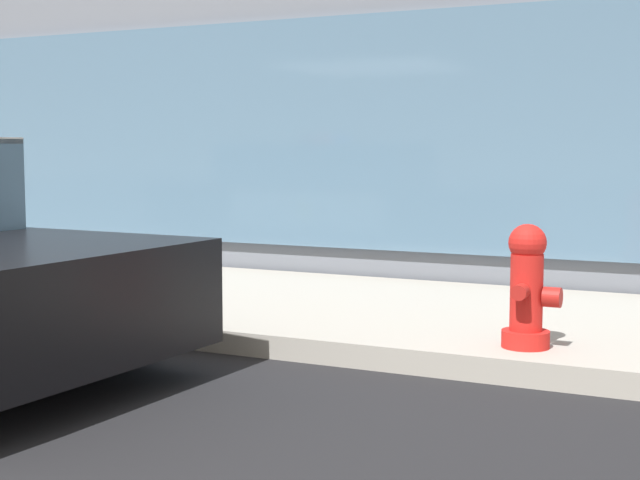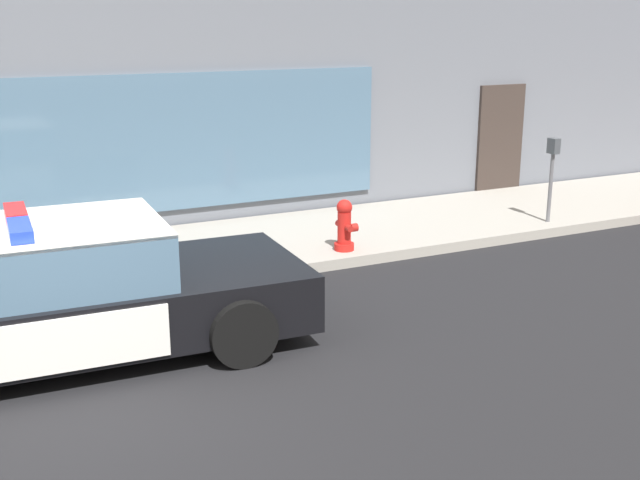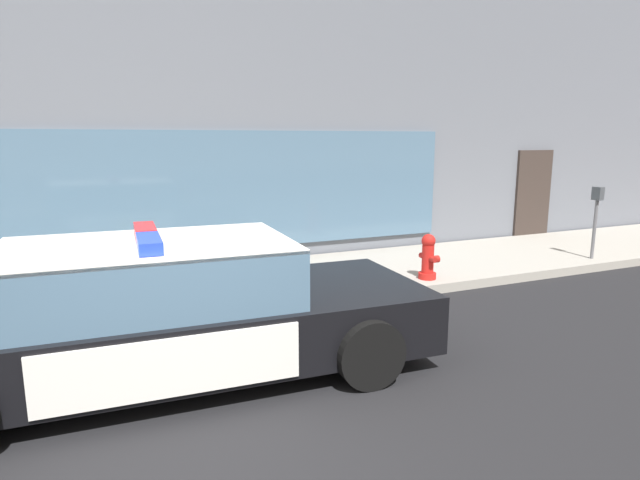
% 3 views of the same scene
% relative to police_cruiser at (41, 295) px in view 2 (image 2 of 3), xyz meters
% --- Properties ---
extents(ground, '(48.00, 48.00, 0.00)m').
position_rel_police_cruiser_xyz_m(ground, '(0.07, -1.12, -0.68)').
color(ground, black).
extents(sidewalk, '(48.00, 2.74, 0.15)m').
position_rel_police_cruiser_xyz_m(sidewalk, '(0.07, 2.66, -0.61)').
color(sidewalk, '#A39E93').
rests_on(sidewalk, ground).
extents(police_cruiser, '(5.24, 2.26, 1.49)m').
position_rel_police_cruiser_xyz_m(police_cruiser, '(0.00, 0.00, 0.00)').
color(police_cruiser, black).
rests_on(police_cruiser, ground).
extents(fire_hydrant, '(0.34, 0.39, 0.73)m').
position_rel_police_cruiser_xyz_m(fire_hydrant, '(4.24, 1.66, -0.18)').
color(fire_hydrant, red).
rests_on(fire_hydrant, sidewalk).
extents(parking_meter, '(0.12, 0.18, 1.34)m').
position_rel_police_cruiser_xyz_m(parking_meter, '(7.91, 1.64, 0.40)').
color(parking_meter, slate).
rests_on(parking_meter, sidewalk).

